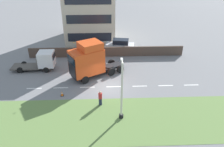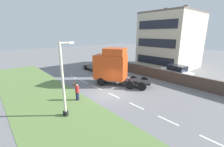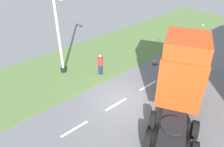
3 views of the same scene
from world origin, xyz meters
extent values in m
plane|color=slate|center=(0.00, 0.00, 0.00)|extent=(120.00, 120.00, 0.00)
cube|color=#607F42|center=(-6.00, 0.00, 0.01)|extent=(7.00, 44.00, 0.01)
cube|color=white|center=(0.00, -10.30, 0.00)|extent=(0.16, 1.80, 0.00)
cube|color=white|center=(0.00, -7.10, 0.00)|extent=(0.16, 1.80, 0.00)
cube|color=white|center=(0.00, -3.90, 0.00)|extent=(0.16, 1.80, 0.00)
cube|color=white|center=(0.00, -0.70, 0.00)|extent=(0.16, 1.80, 0.00)
cube|color=white|center=(0.00, 2.50, 0.00)|extent=(0.16, 1.80, 0.00)
cube|color=white|center=(0.00, 5.70, 0.00)|extent=(0.16, 1.80, 0.00)
cube|color=white|center=(0.00, 8.90, 0.00)|extent=(0.16, 1.80, 0.00)
cube|color=#4C3D33|center=(9.00, 0.00, 0.78)|extent=(0.25, 24.00, 1.56)
cube|color=beige|center=(17.59, 2.72, 5.00)|extent=(10.26, 8.50, 9.99)
cube|color=#1E232D|center=(12.42, 2.72, 2.00)|extent=(0.08, 7.22, 1.40)
cube|color=#1E232D|center=(12.42, 2.72, 5.00)|extent=(0.08, 7.22, 1.40)
cube|color=#1E232D|center=(12.42, 2.72, 7.99)|extent=(0.08, 7.22, 1.40)
cube|color=#665B51|center=(17.59, 2.72, 10.14)|extent=(10.26, 8.50, 0.30)
cube|color=#665B51|center=(18.62, 4.84, 10.84)|extent=(0.70, 0.70, 1.10)
cube|color=#665B51|center=(18.62, 1.02, 10.84)|extent=(0.70, 0.70, 1.10)
cube|color=black|center=(3.15, 1.18, 0.67)|extent=(4.83, 6.98, 0.24)
cube|color=#DB4719|center=(2.33, 2.60, 2.34)|extent=(4.14, 4.70, 3.11)
cube|color=black|center=(1.31, 4.36, 1.66)|extent=(1.84, 1.10, 1.74)
cube|color=black|center=(1.31, 4.36, 3.02)|extent=(1.94, 1.16, 0.99)
cube|color=#DB4719|center=(2.63, 2.08, 4.34)|extent=(3.33, 3.43, 0.90)
sphere|color=orange|center=(2.31, 3.98, 4.86)|extent=(0.14, 0.14, 0.14)
cylinder|color=black|center=(3.97, -0.24, 0.85)|extent=(1.85, 1.85, 0.12)
cylinder|color=black|center=(0.89, 2.82, 0.52)|extent=(0.80, 1.06, 1.04)
cylinder|color=black|center=(2.85, 3.95, 0.52)|extent=(0.80, 1.06, 1.04)
cylinder|color=black|center=(2.81, -0.49, 0.52)|extent=(0.80, 1.06, 1.04)
cylinder|color=black|center=(4.77, 0.64, 0.52)|extent=(0.80, 1.06, 1.04)
cylinder|color=black|center=(3.55, -1.75, 0.52)|extent=(0.80, 1.06, 1.04)
cylinder|color=black|center=(5.50, -0.62, 0.52)|extent=(0.80, 1.06, 1.04)
cube|color=silver|center=(4.96, 8.29, 1.59)|extent=(2.02, 2.07, 2.03)
cube|color=black|center=(4.96, 7.23, 2.00)|extent=(1.78, 0.04, 0.73)
cube|color=#4C4742|center=(4.96, 11.24, 0.49)|extent=(2.02, 3.84, 0.18)
cube|color=#4C4742|center=(4.96, 9.37, 1.29)|extent=(2.02, 0.10, 1.42)
cylinder|color=black|center=(5.89, 8.29, 0.40)|extent=(0.24, 0.80, 0.80)
cylinder|color=black|center=(4.03, 8.29, 0.40)|extent=(0.24, 0.80, 0.80)
cylinder|color=black|center=(5.89, 11.83, 0.40)|extent=(0.24, 0.80, 0.80)
cylinder|color=black|center=(4.03, 11.83, 0.40)|extent=(0.24, 0.80, 0.80)
cube|color=silver|center=(10.72, -2.22, 0.84)|extent=(2.48, 4.77, 1.14)
cube|color=black|center=(10.70, -2.33, 1.79)|extent=(1.87, 2.71, 0.76)
cylinder|color=black|center=(10.17, -0.63, 0.32)|extent=(0.31, 0.66, 0.64)
cylinder|color=black|center=(11.77, -0.91, 0.32)|extent=(0.31, 0.66, 0.64)
cylinder|color=black|center=(9.67, -3.53, 0.32)|extent=(0.31, 0.66, 0.64)
cylinder|color=black|center=(11.27, -3.81, 0.32)|extent=(0.31, 0.66, 0.64)
cylinder|color=black|center=(-5.75, -1.17, 0.20)|extent=(0.44, 0.44, 0.40)
cylinder|color=beige|center=(-5.75, -1.17, 3.01)|extent=(0.20, 0.20, 6.03)
cylinder|color=beige|center=(-5.30, -1.17, 5.93)|extent=(0.90, 0.14, 0.14)
cube|color=silver|center=(-4.85, -1.17, 5.93)|extent=(0.44, 0.20, 0.16)
cylinder|color=#1E233D|center=(-3.55, 0.88, 0.41)|extent=(0.34, 0.34, 0.83)
cylinder|color=#B22626|center=(-3.55, 0.88, 1.15)|extent=(0.39, 0.39, 0.65)
sphere|color=tan|center=(-3.55, 0.88, 1.59)|extent=(0.22, 0.22, 0.22)
cube|color=black|center=(-1.66, 5.27, 0.01)|extent=(0.36, 0.36, 0.03)
cone|color=orange|center=(-1.66, 5.27, 0.31)|extent=(0.28, 0.28, 0.55)
cylinder|color=white|center=(-1.66, 5.27, 0.33)|extent=(0.17, 0.17, 0.07)
camera|label=1|loc=(-22.49, 0.41, 14.23)|focal=35.00mm
camera|label=2|loc=(-10.10, -12.08, 6.64)|focal=24.00mm
camera|label=3|loc=(7.98, -8.10, 9.36)|focal=35.00mm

